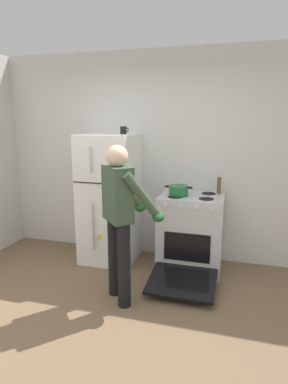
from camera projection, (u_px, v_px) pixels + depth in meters
name	position (u px, v px, depth m)	size (l,w,h in m)	color
ground	(101.00, 337.00, 2.78)	(8.00, 8.00, 0.00)	brown
kitchen_wall_back	(157.00, 157.00, 4.31)	(6.00, 0.10, 2.70)	silver
refrigerator	(110.00, 198.00, 4.21)	(0.68, 0.72, 1.65)	white
stove_range	(191.00, 233.00, 3.99)	(0.76, 1.24, 0.94)	silver
person_cook	(121.00, 211.00, 3.18)	(0.64, 0.67, 1.60)	black
red_pot	(179.00, 190.00, 3.88)	(0.33, 0.23, 0.12)	#236638
coffee_mug	(124.00, 130.00, 4.02)	(0.11, 0.08, 0.10)	black
pepper_mill	(219.00, 185.00, 3.98)	(0.05, 0.05, 0.20)	brown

